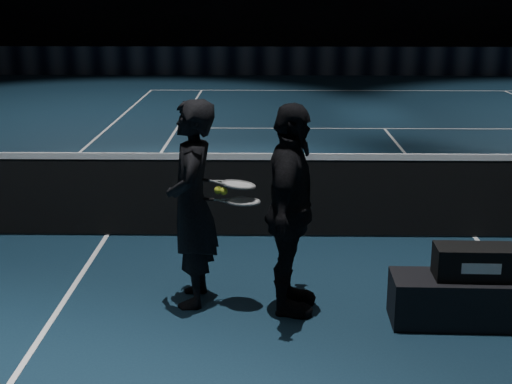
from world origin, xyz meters
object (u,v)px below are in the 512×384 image
racket_upper (239,185)px  tennis_balls (221,189)px  racket_lower (243,201)px  player_a (192,204)px  player_b (290,211)px  racket_bag (476,262)px  player_bench (473,300)px

racket_upper → tennis_balls: 0.15m
racket_lower → tennis_balls: 0.22m
player_a → racket_lower: bearing=78.2°
player_b → racket_upper: player_b is taller
racket_upper → racket_bag: bearing=-2.7°
racket_lower → tennis_balls: (-0.19, 0.04, 0.10)m
racket_bag → racket_upper: size_ratio=0.98×
player_bench → player_b: player_b is taller
player_b → racket_lower: player_b is taller
racket_bag → player_a: size_ratio=0.37×
racket_upper → player_bench: bearing=-2.7°
racket_bag → tennis_balls: size_ratio=5.57×
player_bench → tennis_balls: bearing=172.3°
racket_bag → tennis_balls: tennis_balls is taller
tennis_balls → player_a: bearing=169.7°
player_a → racket_upper: player_a is taller
player_bench → racket_bag: 0.33m
player_b → tennis_balls: player_b is taller
player_b → racket_upper: bearing=82.5°
racket_bag → racket_lower: bearing=172.6°
racket_bag → player_b: 1.56m
player_b → racket_lower: bearing=87.6°
player_bench → tennis_balls: size_ratio=11.14×
tennis_balls → racket_upper: bearing=2.2°
racket_upper → tennis_balls: bearing=-170.4°
player_a → player_bench: bearing=80.3°
player_a → tennis_balls: 0.30m
racket_bag → racket_lower: (-1.90, 0.30, 0.42)m
player_bench → racket_bag: bearing=0.0°
racket_lower → player_bench: bearing=2.5°
racket_upper → player_a: bearing=-178.3°
player_bench → racket_upper: racket_upper is taller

